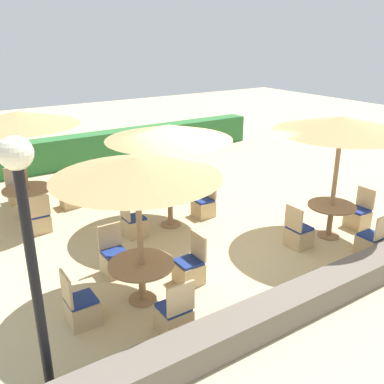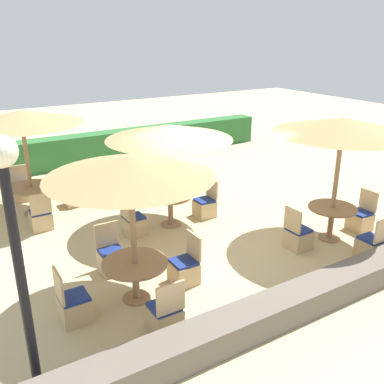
{
  "view_description": "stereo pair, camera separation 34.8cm",
  "coord_description": "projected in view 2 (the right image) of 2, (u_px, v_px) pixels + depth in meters",
  "views": [
    {
      "loc": [
        -4.99,
        -6.95,
        4.29
      ],
      "look_at": [
        0.0,
        0.6,
        0.9
      ],
      "focal_mm": 40.0,
      "sensor_mm": 36.0,
      "label": 1
    },
    {
      "loc": [
        -4.69,
        -7.13,
        4.29
      ],
      "look_at": [
        0.0,
        0.6,
        0.9
      ],
      "focal_mm": 40.0,
      "sensor_mm": 36.0,
      "label": 2
    }
  ],
  "objects": [
    {
      "name": "patio_chair_front_left_west",
      "position": [
        74.0,
        306.0,
        6.7
      ],
      "size": [
        0.46,
        0.46,
        0.93
      ],
      "rotation": [
        0.0,
        0.0,
        -1.57
      ],
      "color": "tan",
      "rests_on": "ground_plane"
    },
    {
      "name": "round_table_front_right",
      "position": [
        332.0,
        214.0,
        9.27
      ],
      "size": [
        1.04,
        1.04,
        0.75
      ],
      "color": "#93704C",
      "rests_on": "ground_plane"
    },
    {
      "name": "patio_chair_center_west",
      "position": [
        134.0,
        224.0,
        9.58
      ],
      "size": [
        0.46,
        0.46,
        0.93
      ],
      "rotation": [
        0.0,
        0.0,
        -1.57
      ],
      "color": "tan",
      "rests_on": "ground_plane"
    },
    {
      "name": "parasol_front_right",
      "position": [
        343.0,
        126.0,
        8.59
      ],
      "size": [
        2.8,
        2.8,
        2.69
      ],
      "color": "#93704C",
      "rests_on": "ground_plane"
    },
    {
      "name": "patio_chair_front_left_south",
      "position": [
        165.0,
        316.0,
        6.46
      ],
      "size": [
        0.46,
        0.46,
        0.93
      ],
      "color": "tan",
      "rests_on": "ground_plane"
    },
    {
      "name": "hedge_row",
      "position": [
        98.0,
        148.0,
        14.84
      ],
      "size": [
        13.0,
        0.7,
        1.04
      ],
      "primitive_type": "cube",
      "color": "#2D6B33",
      "rests_on": "ground_plane"
    },
    {
      "name": "patio_chair_back_left_east",
      "position": [
        74.0,
        195.0,
        11.23
      ],
      "size": [
        0.46,
        0.46,
        0.93
      ],
      "rotation": [
        0.0,
        0.0,
        1.57
      ],
      "color": "tan",
      "rests_on": "ground_plane"
    },
    {
      "name": "patio_chair_back_left_north",
      "position": [
        22.0,
        191.0,
        11.57
      ],
      "size": [
        0.46,
        0.46,
        0.93
      ],
      "rotation": [
        0.0,
        0.0,
        3.14
      ],
      "color": "tan",
      "rests_on": "ground_plane"
    },
    {
      "name": "parasol_back_left",
      "position": [
        21.0,
        118.0,
        9.95
      ],
      "size": [
        2.83,
        2.83,
        2.6
      ],
      "color": "#93704C",
      "rests_on": "ground_plane"
    },
    {
      "name": "patio_chair_front_right_west",
      "position": [
        298.0,
        237.0,
        8.97
      ],
      "size": [
        0.46,
        0.46,
        0.93
      ],
      "rotation": [
        0.0,
        0.0,
        -1.57
      ],
      "color": "tan",
      "rests_on": "ground_plane"
    },
    {
      "name": "parasol_front_left",
      "position": [
        130.0,
        167.0,
        6.52
      ],
      "size": [
        2.65,
        2.65,
        2.53
      ],
      "color": "#93704C",
      "rests_on": "ground_plane"
    },
    {
      "name": "lamp_post",
      "position": [
        12.0,
        221.0,
        4.67
      ],
      "size": [
        0.36,
        0.36,
        3.32
      ],
      "color": "black",
      "rests_on": "ground_plane"
    },
    {
      "name": "parasol_center",
      "position": [
        169.0,
        132.0,
        9.37
      ],
      "size": [
        2.82,
        2.82,
        2.4
      ],
      "color": "#93704C",
      "rests_on": "ground_plane"
    },
    {
      "name": "round_table_center",
      "position": [
        170.0,
        203.0,
        9.96
      ],
      "size": [
        0.96,
        0.96,
        0.73
      ],
      "color": "#93704C",
      "rests_on": "ground_plane"
    },
    {
      "name": "patio_chair_front_left_north",
      "position": [
        112.0,
        259.0,
        8.1
      ],
      "size": [
        0.46,
        0.46,
        0.93
      ],
      "rotation": [
        0.0,
        0.0,
        3.14
      ],
      "color": "tan",
      "rests_on": "ground_plane"
    },
    {
      "name": "round_table_back_left",
      "position": [
        31.0,
        191.0,
        10.6
      ],
      "size": [
        1.18,
        1.18,
        0.72
      ],
      "color": "#93704C",
      "rests_on": "ground_plane"
    },
    {
      "name": "patio_chair_front_left_east",
      "position": [
        185.0,
        269.0,
        7.73
      ],
      "size": [
        0.46,
        0.46,
        0.93
      ],
      "rotation": [
        0.0,
        0.0,
        1.57
      ],
      "color": "tan",
      "rests_on": "ground_plane"
    },
    {
      "name": "patio_chair_back_left_south",
      "position": [
        41.0,
        218.0,
        9.85
      ],
      "size": [
        0.46,
        0.46,
        0.93
      ],
      "color": "tan",
      "rests_on": "ground_plane"
    },
    {
      "name": "patio_chair_center_east",
      "position": [
        205.0,
        206.0,
        10.54
      ],
      "size": [
        0.46,
        0.46,
        0.93
      ],
      "rotation": [
        0.0,
        0.0,
        1.57
      ],
      "color": "tan",
      "rests_on": "ground_plane"
    },
    {
      "name": "round_table_front_left",
      "position": [
        135.0,
        270.0,
        7.15
      ],
      "size": [
        1.1,
        1.1,
        0.7
      ],
      "color": "#93704C",
      "rests_on": "ground_plane"
    },
    {
      "name": "stone_border",
      "position": [
        307.0,
        297.0,
        6.98
      ],
      "size": [
        10.0,
        0.56,
        0.45
      ],
      "primitive_type": "cube",
      "color": "#6B6056",
      "rests_on": "ground_plane"
    },
    {
      "name": "ground_plane",
      "position": [
        206.0,
        238.0,
        9.49
      ],
      "size": [
        40.0,
        40.0,
        0.0
      ],
      "primitive_type": "plane",
      "color": "#C6B284"
    },
    {
      "name": "patio_chair_front_right_east",
      "position": [
        360.0,
        219.0,
        9.82
      ],
      "size": [
        0.46,
        0.46,
        0.93
      ],
      "rotation": [
        0.0,
        0.0,
        1.57
      ],
      "color": "tan",
      "rests_on": "ground_plane"
    },
    {
      "name": "patio_chair_front_right_south",
      "position": [
        371.0,
        246.0,
        8.57
      ],
      "size": [
        0.46,
        0.46,
        0.93
      ],
      "color": "tan",
      "rests_on": "ground_plane"
    }
  ]
}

